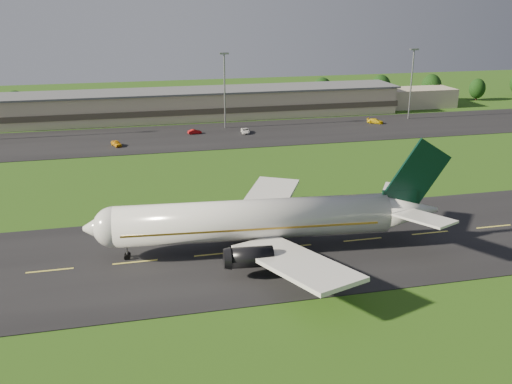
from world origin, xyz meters
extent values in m
plane|color=#214D13|center=(0.00, 0.00, 0.00)|extent=(360.00, 360.00, 0.00)
cube|color=black|center=(0.00, 0.00, 0.05)|extent=(220.00, 30.00, 0.10)
cube|color=black|center=(0.00, 72.00, 0.05)|extent=(260.00, 30.00, 0.10)
cylinder|color=silver|center=(-5.55, 0.00, 4.80)|extent=(38.34, 8.81, 5.60)
sphere|color=silver|center=(-24.48, 1.62, 4.80)|extent=(5.60, 5.60, 5.60)
cone|color=silver|center=(-26.47, 1.79, 4.80)|extent=(4.44, 5.70, 5.38)
cone|color=silver|center=(16.87, -1.91, 4.80)|extent=(9.43, 6.23, 5.49)
cube|color=olive|center=(-6.05, 0.04, 4.45)|extent=(35.35, 8.60, 0.28)
cube|color=black|center=(-25.08, 1.67, 5.35)|extent=(2.25, 3.16, 0.65)
cube|color=silver|center=(-3.00, -11.26, 3.30)|extent=(12.83, 20.22, 2.20)
cube|color=silver|center=(-1.13, 10.66, 3.30)|extent=(15.29, 20.00, 2.20)
cube|color=silver|center=(16.44, -6.90, 5.70)|extent=(7.02, 9.39, 0.91)
cube|color=silver|center=(17.29, 3.07, 5.70)|extent=(7.97, 9.31, 0.91)
cube|color=black|center=(15.37, -1.79, 6.60)|extent=(5.03, 0.97, 3.00)
cube|color=black|center=(17.86, -2.00, 10.30)|extent=(9.44, 1.25, 10.55)
cylinder|color=black|center=(-7.73, -7.84, 2.90)|extent=(5.81, 3.17, 2.70)
cylinder|color=black|center=(-6.36, 8.10, 2.90)|extent=(5.81, 3.17, 2.70)
cube|color=#B8A88D|center=(0.00, 96.00, 4.00)|extent=(120.00, 15.00, 8.00)
cube|color=#4C4438|center=(0.00, 96.00, 3.20)|extent=(121.00, 15.40, 1.60)
cube|color=#595B60|center=(0.00, 96.00, 8.15)|extent=(122.00, 16.00, 0.50)
cube|color=#B8A88D|center=(70.00, 98.00, 3.00)|extent=(28.00, 11.00, 6.00)
cylinder|color=gray|center=(5.00, 80.00, 10.00)|extent=(0.44, 0.44, 20.00)
cube|color=gray|center=(5.00, 80.00, 20.10)|extent=(2.40, 1.20, 0.50)
cylinder|color=gray|center=(60.00, 80.00, 10.00)|extent=(0.44, 0.44, 20.00)
cube|color=gray|center=(60.00, 80.00, 20.10)|extent=(2.40, 1.20, 0.50)
cylinder|color=black|center=(-52.47, 106.03, 1.33)|extent=(0.56, 0.56, 2.67)
ellipsoid|color=black|center=(-52.47, 106.03, 4.60)|extent=(6.23, 6.23, 7.79)
cylinder|color=black|center=(-35.52, 107.26, 1.19)|extent=(0.56, 0.56, 2.39)
ellipsoid|color=black|center=(-35.52, 107.26, 4.11)|extent=(5.57, 5.57, 6.96)
cylinder|color=black|center=(42.71, 107.43, 1.45)|extent=(0.56, 0.56, 2.90)
ellipsoid|color=black|center=(42.71, 107.43, 4.99)|extent=(6.76, 6.76, 8.46)
cylinder|color=black|center=(63.45, 107.14, 1.50)|extent=(0.56, 0.56, 3.00)
ellipsoid|color=black|center=(63.45, 107.14, 5.16)|extent=(6.99, 6.99, 8.74)
cylinder|color=black|center=(82.00, 106.46, 1.46)|extent=(0.56, 0.56, 2.92)
ellipsoid|color=black|center=(82.00, 106.46, 5.03)|extent=(6.82, 6.82, 8.52)
cylinder|color=black|center=(98.69, 104.51, 1.18)|extent=(0.56, 0.56, 2.36)
ellipsoid|color=black|center=(98.69, 104.51, 4.07)|extent=(5.52, 5.52, 6.89)
imported|color=orange|center=(-24.20, 65.94, 0.78)|extent=(2.93, 4.30, 1.36)
imported|color=#9D0A0D|center=(-4.15, 74.64, 0.69)|extent=(3.74, 1.83, 1.18)
imported|color=silver|center=(8.99, 72.45, 0.73)|extent=(2.57, 4.71, 1.25)
imported|color=yellow|center=(47.64, 76.12, 0.77)|extent=(4.81, 4.24, 1.34)
camera|label=1|loc=(-22.14, -71.72, 33.94)|focal=40.00mm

